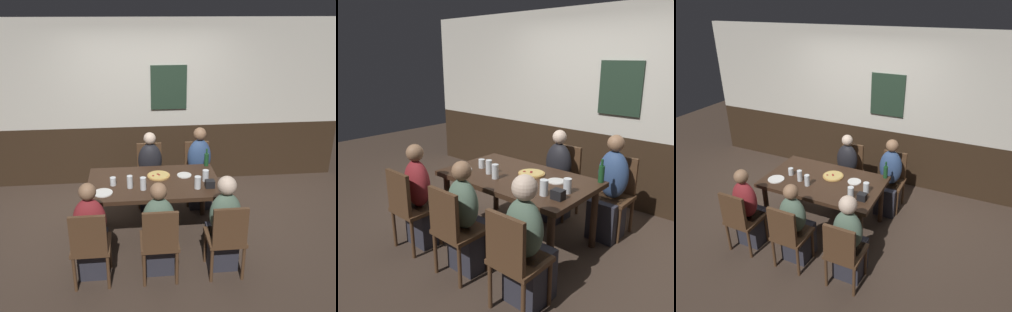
% 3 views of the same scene
% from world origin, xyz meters
% --- Properties ---
extents(ground_plane, '(12.00, 12.00, 0.00)m').
position_xyz_m(ground_plane, '(0.00, 0.00, 0.00)').
color(ground_plane, '#423328').
extents(wall_back, '(6.40, 0.13, 2.60)m').
position_xyz_m(wall_back, '(0.00, 1.65, 1.30)').
color(wall_back, '#332316').
rests_on(wall_back, ground_plane).
extents(dining_table, '(1.61, 0.96, 0.74)m').
position_xyz_m(dining_table, '(0.00, 0.00, 0.66)').
color(dining_table, '#382316').
rests_on(dining_table, ground_plane).
extents(chair_left_near, '(0.40, 0.40, 0.88)m').
position_xyz_m(chair_left_near, '(-0.71, -0.90, 0.50)').
color(chair_left_near, '#513521').
rests_on(chair_left_near, ground_plane).
extents(chair_right_far, '(0.40, 0.40, 0.88)m').
position_xyz_m(chair_right_far, '(0.71, 0.90, 0.50)').
color(chair_right_far, '#513521').
rests_on(chair_right_far, ground_plane).
extents(chair_mid_far, '(0.40, 0.40, 0.88)m').
position_xyz_m(chair_mid_far, '(0.00, 0.90, 0.50)').
color(chair_mid_far, '#513521').
rests_on(chair_mid_far, ground_plane).
extents(chair_right_near, '(0.40, 0.40, 0.88)m').
position_xyz_m(chair_right_near, '(0.71, -0.90, 0.50)').
color(chair_right_near, '#513521').
rests_on(chair_right_near, ground_plane).
extents(chair_mid_near, '(0.40, 0.40, 0.88)m').
position_xyz_m(chair_mid_near, '(0.00, -0.90, 0.50)').
color(chair_mid_near, '#513521').
rests_on(chair_mid_near, ground_plane).
extents(person_left_near, '(0.34, 0.37, 1.12)m').
position_xyz_m(person_left_near, '(-0.71, -0.73, 0.47)').
color(person_left_near, '#2D2D38').
rests_on(person_left_near, ground_plane).
extents(person_right_far, '(0.34, 0.37, 1.16)m').
position_xyz_m(person_right_far, '(0.71, 0.73, 0.49)').
color(person_right_far, '#2D2D38').
rests_on(person_right_far, ground_plane).
extents(person_mid_far, '(0.34, 0.37, 1.12)m').
position_xyz_m(person_mid_far, '(-0.00, 0.73, 0.46)').
color(person_mid_far, '#2D2D38').
rests_on(person_mid_far, ground_plane).
extents(person_right_near, '(0.34, 0.37, 1.13)m').
position_xyz_m(person_right_near, '(0.71, -0.73, 0.48)').
color(person_right_near, '#2D2D38').
rests_on(person_right_near, ground_plane).
extents(person_mid_near, '(0.34, 0.37, 1.09)m').
position_xyz_m(person_mid_near, '(0.00, -0.73, 0.45)').
color(person_mid_near, '#2D2D38').
rests_on(person_mid_near, ground_plane).
extents(pizza, '(0.29, 0.29, 0.03)m').
position_xyz_m(pizza, '(0.07, 0.14, 0.75)').
color(pizza, tan).
rests_on(pizza, dining_table).
extents(tumbler_short, '(0.07, 0.07, 0.15)m').
position_xyz_m(tumbler_short, '(-0.29, -0.14, 0.81)').
color(tumbler_short, silver).
rests_on(tumbler_short, dining_table).
extents(pint_glass_stout, '(0.08, 0.08, 0.14)m').
position_xyz_m(pint_glass_stout, '(0.64, -0.05, 0.80)').
color(pint_glass_stout, silver).
rests_on(pint_glass_stout, dining_table).
extents(pint_glass_pale, '(0.08, 0.08, 0.15)m').
position_xyz_m(pint_glass_pale, '(0.50, -0.24, 0.81)').
color(pint_glass_pale, silver).
rests_on(pint_glass_pale, dining_table).
extents(beer_glass_half, '(0.07, 0.07, 0.15)m').
position_xyz_m(beer_glass_half, '(-0.14, -0.21, 0.81)').
color(beer_glass_half, silver).
rests_on(beer_glass_half, dining_table).
extents(beer_glass_tall, '(0.07, 0.07, 0.10)m').
position_xyz_m(beer_glass_tall, '(-0.49, -0.06, 0.78)').
color(beer_glass_tall, silver).
rests_on(beer_glass_tall, dining_table).
extents(beer_bottle_green, '(0.06, 0.06, 0.24)m').
position_xyz_m(beer_bottle_green, '(0.74, 0.42, 0.83)').
color(beer_bottle_green, '#194723').
rests_on(beer_bottle_green, dining_table).
extents(plate_white_large, '(0.22, 0.22, 0.01)m').
position_xyz_m(plate_white_large, '(-0.60, -0.26, 0.75)').
color(plate_white_large, white).
rests_on(plate_white_large, dining_table).
extents(plate_white_small, '(0.18, 0.18, 0.01)m').
position_xyz_m(plate_white_small, '(0.40, 0.13, 0.75)').
color(plate_white_small, white).
rests_on(plate_white_small, dining_table).
extents(condiment_caddy, '(0.11, 0.09, 0.09)m').
position_xyz_m(condiment_caddy, '(0.65, -0.23, 0.79)').
color(condiment_caddy, black).
rests_on(condiment_caddy, dining_table).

